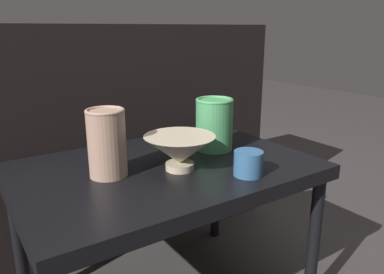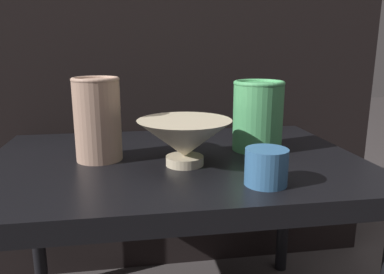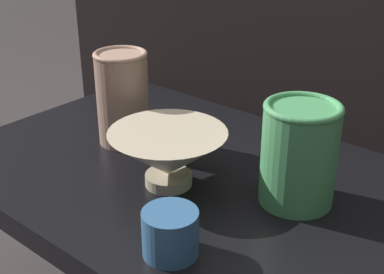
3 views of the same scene
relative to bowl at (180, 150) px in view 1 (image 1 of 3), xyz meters
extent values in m
cube|color=black|center=(-0.01, 0.05, -0.07)|extent=(0.80, 0.55, 0.04)
cylinder|color=black|center=(0.35, -0.19, -0.31)|extent=(0.04, 0.04, 0.42)
cylinder|color=black|center=(-0.38, 0.30, -0.31)|extent=(0.04, 0.04, 0.42)
cylinder|color=black|center=(0.35, 0.30, -0.31)|extent=(0.04, 0.04, 0.42)
cube|color=black|center=(-0.01, 0.63, -0.10)|extent=(1.35, 0.50, 0.84)
cylinder|color=#C1B293|center=(0.00, 0.00, -0.04)|extent=(0.08, 0.08, 0.02)
cone|color=#C1B293|center=(0.00, 0.00, 0.00)|extent=(0.19, 0.19, 0.07)
cylinder|color=tan|center=(-0.17, 0.07, 0.03)|extent=(0.10, 0.10, 0.17)
torus|color=tan|center=(-0.17, 0.07, 0.12)|extent=(0.10, 0.10, 0.01)
cylinder|color=#47995B|center=(0.18, 0.09, 0.02)|extent=(0.11, 0.11, 0.15)
torus|color=#47995B|center=(0.18, 0.09, 0.10)|extent=(0.12, 0.12, 0.01)
cylinder|color=#33608E|center=(0.12, -0.13, -0.02)|extent=(0.07, 0.07, 0.06)
camera|label=1|loc=(-0.50, -0.80, 0.31)|focal=35.00mm
camera|label=2|loc=(-0.10, -0.72, 0.18)|focal=35.00mm
camera|label=3|loc=(0.52, -0.55, 0.39)|focal=50.00mm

